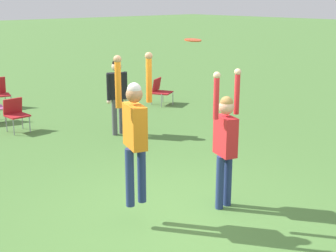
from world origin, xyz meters
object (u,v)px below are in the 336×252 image
(person_jumping, at_px, (135,127))
(camping_chair_0, at_px, (15,112))
(frisbee, at_px, (193,40))
(camping_chair_3, at_px, (160,90))
(person_spectator_near, at_px, (117,90))
(person_defending, at_px, (225,137))

(person_jumping, height_order, camping_chair_0, person_jumping)
(frisbee, relative_size, camping_chair_3, 0.30)
(person_jumping, xyz_separation_m, camping_chair_0, (0.81, 5.65, -0.95))
(person_jumping, relative_size, person_spectator_near, 1.20)
(person_defending, distance_m, camping_chair_0, 6.16)
(camping_chair_3, relative_size, person_spectator_near, 0.44)
(person_jumping, height_order, person_defending, person_jumping)
(person_jumping, bearing_deg, camping_chair_3, -24.66)
(person_jumping, distance_m, camping_chair_0, 5.78)
(person_jumping, height_order, person_spectator_near, person_jumping)
(camping_chair_0, distance_m, camping_chair_3, 4.49)
(frisbee, xyz_separation_m, camping_chair_0, (0.01, 5.93, -2.08))
(person_jumping, relative_size, frisbee, 9.03)
(camping_chair_0, relative_size, camping_chair_3, 1.01)
(person_defending, relative_size, camping_chair_0, 2.68)
(person_defending, height_order, person_spectator_near, person_defending)
(person_jumping, distance_m, camping_chair_3, 7.75)
(frisbee, distance_m, camping_chair_0, 6.28)
(camping_chair_0, distance_m, person_spectator_near, 2.54)
(person_jumping, bearing_deg, person_defending, -90.00)
(person_defending, xyz_separation_m, person_spectator_near, (1.14, 4.28, -0.06))
(person_spectator_near, bearing_deg, frisbee, -88.13)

